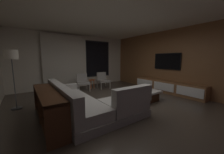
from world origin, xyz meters
name	(u,v)px	position (x,y,z in m)	size (l,w,h in m)	color
floor	(117,106)	(0.00, 0.00, 0.00)	(9.20, 9.20, 0.00)	#473D33
back_wall_with_window	(74,61)	(-0.06, 3.62, 1.34)	(6.60, 0.30, 2.70)	beige
media_wall	(174,61)	(3.06, 0.00, 1.35)	(0.12, 7.80, 2.70)	brown
ceiling	(118,14)	(0.00, 0.00, 2.70)	(8.20, 8.20, 0.00)	beige
sectional_couch	(88,104)	(-1.00, -0.03, 0.29)	(1.98, 2.50, 0.82)	gray
coffee_table	(139,95)	(1.03, 0.07, 0.19)	(1.16, 1.16, 0.36)	#412413
book_stack_on_coffee_table	(142,89)	(1.07, -0.03, 0.41)	(0.31, 0.22, 0.11)	#C19CA1
accent_chair_near_window	(103,79)	(0.96, 2.47, 0.43)	(0.59, 0.61, 0.78)	#B2ADA0
accent_chair_by_curtain	(83,81)	(-0.09, 2.52, 0.43)	(0.63, 0.64, 0.78)	#B2ADA0
side_stool	(92,81)	(0.40, 2.56, 0.37)	(0.32, 0.32, 0.46)	#BF4C1E
media_console	(167,87)	(2.77, 0.05, 0.25)	(0.46, 3.10, 0.52)	brown
mounted_tv	(167,61)	(2.95, 0.25, 1.35)	(0.05, 1.23, 0.71)	black
console_table_behind_couch	(48,105)	(-1.91, 0.10, 0.42)	(0.40, 2.10, 0.74)	#412413
standing_lamp	(11,59)	(-2.55, 1.55, 1.47)	(0.34, 0.34, 1.71)	#333335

